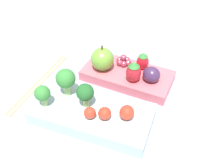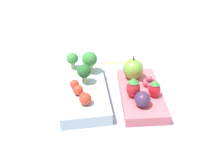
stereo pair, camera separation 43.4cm
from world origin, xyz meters
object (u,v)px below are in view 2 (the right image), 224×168
at_px(cherry_tomato_1, 75,84).
at_px(strawberry_1, 133,88).
at_px(broccoli_floret_2, 84,72).
at_px(plum, 142,99).
at_px(chopsticks_pair, 100,63).
at_px(bento_box_savoury, 83,92).
at_px(cherry_tomato_2, 78,90).
at_px(apple, 133,69).
at_px(cherry_tomato_0, 85,99).
at_px(bento_box_fruit, 141,94).
at_px(broccoli_floret_0, 90,60).
at_px(grape_cluster, 149,82).
at_px(broccoli_floret_1, 72,59).
at_px(strawberry_0, 155,89).

height_order(cherry_tomato_1, strawberry_1, strawberry_1).
bearing_deg(cherry_tomato_1, broccoli_floret_2, -44.66).
relative_size(plum, chopsticks_pair, 0.17).
height_order(bento_box_savoury, cherry_tomato_2, cherry_tomato_2).
bearing_deg(cherry_tomato_1, apple, -69.01).
relative_size(broccoli_floret_2, cherry_tomato_1, 2.27).
bearing_deg(cherry_tomato_0, apple, -44.46).
distance_m(bento_box_fruit, broccoli_floret_0, 0.15).
bearing_deg(grape_cluster, plum, 161.94).
xyz_separation_m(bento_box_savoury, cherry_tomato_1, (-0.00, 0.02, 0.02)).
relative_size(broccoli_floret_1, cherry_tomato_1, 2.04).
distance_m(broccoli_floret_1, grape_cluster, 0.20).
bearing_deg(cherry_tomato_1, strawberry_1, -100.18).
height_order(broccoli_floret_0, cherry_tomato_0, broccoli_floret_0).
xyz_separation_m(broccoli_floret_0, apple, (-0.02, -0.11, -0.02)).
bearing_deg(strawberry_1, bento_box_fruit, -42.63).
bearing_deg(grape_cluster, apple, 47.24).
bearing_deg(bento_box_savoury, strawberry_1, -103.89).
relative_size(broccoli_floret_0, apple, 0.96).
distance_m(broccoli_floret_2, grape_cluster, 0.15).
distance_m(bento_box_fruit, cherry_tomato_0, 0.14).
distance_m(bento_box_savoury, plum, 0.14).
xyz_separation_m(cherry_tomato_2, apple, (0.08, -0.13, 0.01)).
bearing_deg(strawberry_1, broccoli_floret_0, 46.97).
relative_size(bento_box_savoury, cherry_tomato_2, 10.04).
bearing_deg(cherry_tomato_0, broccoli_floret_0, -0.88).
bearing_deg(bento_box_fruit, broccoli_floret_2, 80.23).
bearing_deg(bento_box_savoury, broccoli_floret_1, 20.88).
height_order(broccoli_floret_2, apple, apple).
distance_m(cherry_tomato_2, apple, 0.15).
xyz_separation_m(broccoli_floret_1, strawberry_1, (-0.11, -0.14, -0.01)).
bearing_deg(cherry_tomato_1, cherry_tomato_0, -153.18).
distance_m(cherry_tomato_0, plum, 0.12).
bearing_deg(apple, cherry_tomato_2, 121.10).
bearing_deg(broccoli_floret_1, bento_box_savoury, -159.12).
relative_size(broccoli_floret_0, plum, 1.53).
bearing_deg(cherry_tomato_0, strawberry_0, -77.49).
distance_m(broccoli_floret_1, broccoli_floret_2, 0.08).
relative_size(cherry_tomato_2, plum, 0.63).
xyz_separation_m(broccoli_floret_2, cherry_tomato_0, (-0.08, -0.01, -0.02)).
bearing_deg(cherry_tomato_1, cherry_tomato_2, -156.16).
relative_size(bento_box_savoury, cherry_tomato_1, 10.80).
distance_m(cherry_tomato_1, chopsticks_pair, 0.18).
xyz_separation_m(bento_box_savoury, cherry_tomato_2, (-0.03, 0.01, 0.03)).
relative_size(strawberry_1, plum, 1.30).
distance_m(strawberry_1, grape_cluster, 0.06).
distance_m(cherry_tomato_1, plum, 0.16).
bearing_deg(grape_cluster, broccoli_floret_0, 70.31).
bearing_deg(bento_box_savoury, cherry_tomato_2, 164.18).
distance_m(broccoli_floret_1, apple, 0.15).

